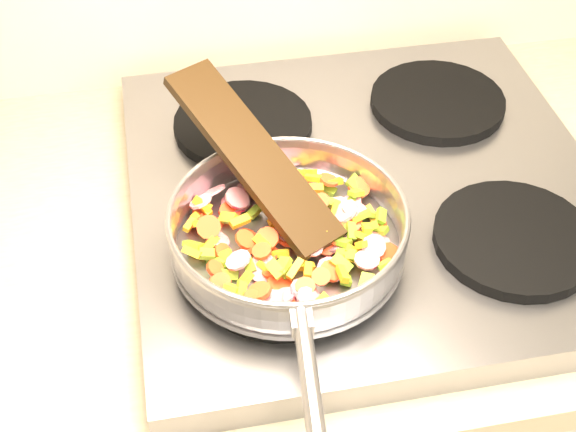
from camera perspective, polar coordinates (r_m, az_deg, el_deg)
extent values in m
cube|color=#939399|center=(1.05, 5.60, 1.63)|extent=(0.60, 0.60, 0.04)
cylinder|color=black|center=(0.90, -0.56, -4.01)|extent=(0.19, 0.19, 0.02)
cylinder|color=black|center=(0.98, 15.79, -1.56)|extent=(0.19, 0.19, 0.02)
cylinder|color=black|center=(1.11, -3.22, 6.54)|extent=(0.19, 0.19, 0.02)
cylinder|color=black|center=(1.17, 10.58, 8.01)|extent=(0.19, 0.19, 0.02)
cylinder|color=#9E9EA5|center=(0.92, 0.00, -2.15)|extent=(0.27, 0.27, 0.01)
torus|color=#9E9EA5|center=(0.90, 0.00, -0.89)|extent=(0.31, 0.31, 0.05)
torus|color=#9E9EA5|center=(0.88, 0.00, 0.19)|extent=(0.27, 0.27, 0.01)
cylinder|color=#9E9EA5|center=(0.74, 1.67, -12.49)|extent=(0.04, 0.19, 0.02)
cube|color=#9E9EA5|center=(0.79, 0.96, -7.48)|extent=(0.02, 0.03, 0.02)
cube|color=#7AA323|center=(0.87, -0.11, -3.91)|extent=(0.02, 0.02, 0.01)
cube|color=#7AA323|center=(0.84, -3.94, -5.15)|extent=(0.02, 0.02, 0.01)
cube|color=#7AA323|center=(0.86, -0.89, -3.78)|extent=(0.02, 0.02, 0.02)
cube|color=gold|center=(0.99, 0.62, 3.09)|extent=(0.02, 0.02, 0.02)
cube|color=#7AA323|center=(0.90, -6.76, -2.04)|extent=(0.03, 0.02, 0.02)
cube|color=#7AA323|center=(0.95, 3.53, 0.78)|extent=(0.03, 0.02, 0.01)
cube|color=gold|center=(0.86, -1.67, -5.49)|extent=(0.01, 0.03, 0.02)
cube|color=gold|center=(0.92, -5.93, -0.47)|extent=(0.03, 0.02, 0.01)
cylinder|color=#BD1235|center=(0.94, -6.25, 1.02)|extent=(0.03, 0.03, 0.02)
cylinder|color=#BD1235|center=(0.96, -5.43, 1.71)|extent=(0.05, 0.04, 0.02)
cylinder|color=#FE461F|center=(0.84, -2.03, -5.36)|extent=(0.03, 0.03, 0.02)
cylinder|color=#FE461F|center=(0.91, -5.67, -0.78)|extent=(0.04, 0.03, 0.03)
cylinder|color=#BD1235|center=(0.83, 1.42, -5.89)|extent=(0.03, 0.03, 0.02)
cylinder|color=#FE461F|center=(0.83, -2.50, -5.94)|extent=(0.03, 0.03, 0.02)
cube|color=#7AA323|center=(0.91, 5.85, -0.73)|extent=(0.02, 0.01, 0.02)
cylinder|color=#FE461F|center=(0.94, 0.73, 0.40)|extent=(0.04, 0.04, 0.02)
cube|color=#7AA323|center=(0.92, 6.42, -1.04)|extent=(0.03, 0.02, 0.02)
cylinder|color=#BD1235|center=(0.84, -0.96, -5.95)|extent=(0.03, 0.03, 0.01)
cylinder|color=#FE461F|center=(0.90, 3.34, -1.64)|extent=(0.03, 0.03, 0.02)
cube|color=gold|center=(0.86, 0.49, -3.77)|extent=(0.02, 0.02, 0.02)
cube|color=gold|center=(0.92, -7.03, -0.62)|extent=(0.02, 0.02, 0.01)
cube|color=#7AA323|center=(0.92, 6.64, 0.01)|extent=(0.02, 0.02, 0.01)
cylinder|color=#FE461F|center=(0.95, 0.30, 1.74)|extent=(0.02, 0.03, 0.03)
cylinder|color=#FE461F|center=(0.94, -5.37, -0.43)|extent=(0.03, 0.03, 0.02)
cube|color=#7AA323|center=(0.93, -4.30, -0.14)|extent=(0.02, 0.02, 0.02)
cylinder|color=#FE461F|center=(0.90, -1.25, -2.78)|extent=(0.02, 0.02, 0.02)
cylinder|color=#FE461F|center=(0.90, -3.02, -2.49)|extent=(0.03, 0.03, 0.03)
cube|color=#7AA323|center=(0.91, 1.53, -0.89)|extent=(0.02, 0.02, 0.01)
cylinder|color=#FE461F|center=(0.90, 2.81, -2.05)|extent=(0.04, 0.03, 0.02)
cylinder|color=#FE461F|center=(0.92, 4.58, -0.47)|extent=(0.03, 0.03, 0.02)
cube|color=gold|center=(0.96, 1.85, 2.00)|extent=(0.02, 0.01, 0.01)
cylinder|color=#FE461F|center=(0.91, 3.93, -1.43)|extent=(0.03, 0.02, 0.02)
cube|color=gold|center=(0.89, 5.50, -1.95)|extent=(0.03, 0.02, 0.02)
cube|color=#7AA323|center=(0.96, 1.75, 1.58)|extent=(0.02, 0.02, 0.02)
cylinder|color=#BD1235|center=(0.93, 4.03, 0.29)|extent=(0.04, 0.05, 0.03)
cylinder|color=#FE461F|center=(0.92, 0.13, -1.79)|extent=(0.04, 0.03, 0.02)
cube|color=gold|center=(0.97, 3.28, 2.44)|extent=(0.02, 0.02, 0.01)
cylinder|color=#BD1235|center=(0.95, 4.54, 0.98)|extent=(0.03, 0.03, 0.01)
cube|color=#7AA323|center=(0.95, 5.59, 0.15)|extent=(0.03, 0.02, 0.01)
cylinder|color=#FE461F|center=(0.91, 0.09, -1.62)|extent=(0.03, 0.03, 0.01)
cylinder|color=#FE461F|center=(0.87, -0.85, -4.90)|extent=(0.03, 0.03, 0.02)
cube|color=gold|center=(0.85, 0.91, -5.90)|extent=(0.02, 0.03, 0.01)
cube|color=gold|center=(0.96, -0.21, 1.38)|extent=(0.02, 0.02, 0.02)
cylinder|color=#FE461F|center=(0.87, 3.17, -3.92)|extent=(0.04, 0.04, 0.01)
cylinder|color=#BD1235|center=(0.85, -0.41, -5.69)|extent=(0.04, 0.03, 0.02)
cube|color=gold|center=(0.91, 4.69, -1.41)|extent=(0.03, 0.02, 0.01)
cube|color=gold|center=(0.96, 4.01, 0.81)|extent=(0.02, 0.02, 0.01)
cube|color=#7AA323|center=(0.85, -3.02, -4.48)|extent=(0.02, 0.02, 0.02)
cylinder|color=#FE461F|center=(0.96, 5.07, 2.04)|extent=(0.03, 0.03, 0.02)
cube|color=gold|center=(0.94, -6.04, 0.62)|extent=(0.02, 0.03, 0.01)
cube|color=gold|center=(0.84, -3.35, -5.36)|extent=(0.02, 0.02, 0.01)
cylinder|color=#FE461F|center=(0.87, -5.21, -3.74)|extent=(0.03, 0.03, 0.02)
cylinder|color=#BD1235|center=(0.88, 3.18, -3.78)|extent=(0.05, 0.05, 0.01)
cube|color=gold|center=(0.89, -6.86, -2.56)|extent=(0.02, 0.02, 0.01)
cylinder|color=#FE461F|center=(0.95, -0.02, 0.65)|extent=(0.03, 0.03, 0.02)
cylinder|color=#BD1235|center=(0.94, -0.88, 0.89)|extent=(0.04, 0.04, 0.01)
cylinder|color=#FE461F|center=(0.84, -0.28, -6.31)|extent=(0.03, 0.03, 0.01)
cube|color=#7AA323|center=(0.90, 3.87, -1.85)|extent=(0.02, 0.02, 0.01)
cylinder|color=#FE461F|center=(0.93, -0.80, -0.09)|extent=(0.03, 0.03, 0.02)
cube|color=gold|center=(0.90, 2.83, -0.88)|extent=(0.02, 0.03, 0.01)
cylinder|color=#FE461F|center=(0.95, -4.17, 0.28)|extent=(0.03, 0.03, 0.02)
cylinder|color=#BD1235|center=(0.96, 1.65, 0.70)|extent=(0.03, 0.03, 0.01)
cube|color=#7AA323|center=(0.91, 2.34, -0.37)|extent=(0.02, 0.03, 0.01)
cylinder|color=#FE461F|center=(0.93, -6.50, -0.55)|extent=(0.03, 0.02, 0.03)
cylinder|color=#BD1235|center=(0.96, -3.76, 0.93)|extent=(0.04, 0.04, 0.01)
cylinder|color=#BD1235|center=(0.88, 1.75, -2.19)|extent=(0.04, 0.03, 0.01)
cube|color=#7AA323|center=(0.90, -5.32, -3.16)|extent=(0.02, 0.03, 0.01)
cylinder|color=#FE461F|center=(0.94, 0.28, 0.58)|extent=(0.03, 0.03, 0.01)
cube|color=#7AA323|center=(0.93, 0.40, -0.01)|extent=(0.02, 0.02, 0.02)
cylinder|color=#FE461F|center=(0.85, -3.48, -6.54)|extent=(0.03, 0.03, 0.02)
cube|color=#7AA323|center=(0.92, 5.24, 0.01)|extent=(0.02, 0.01, 0.02)
cube|color=#7AA323|center=(0.89, -4.59, -3.18)|extent=(0.02, 0.02, 0.01)
cylinder|color=#FE461F|center=(0.93, -6.63, -0.34)|extent=(0.03, 0.03, 0.02)
cube|color=#7AA323|center=(0.88, -4.27, -4.17)|extent=(0.02, 0.02, 0.01)
cube|color=gold|center=(0.86, 3.91, -4.12)|extent=(0.01, 0.03, 0.01)
cylinder|color=#BD1235|center=(0.94, 0.25, 0.79)|extent=(0.04, 0.04, 0.02)
cube|color=#7AA323|center=(0.86, 4.34, -6.08)|extent=(0.02, 0.02, 0.01)
cube|color=#7AA323|center=(0.87, 4.12, -4.55)|extent=(0.02, 0.02, 0.01)
cylinder|color=#BD1235|center=(0.84, 0.45, -6.11)|extent=(0.03, 0.04, 0.03)
cylinder|color=#BD1235|center=(0.95, 3.47, 0.46)|extent=(0.04, 0.04, 0.02)
cylinder|color=#FE461F|center=(0.86, -4.90, -4.85)|extent=(0.03, 0.03, 0.01)
cube|color=gold|center=(0.86, 1.42, -3.87)|extent=(0.01, 0.02, 0.01)
cube|color=#7AA323|center=(0.98, 2.83, 1.94)|extent=(0.02, 0.02, 0.01)
cube|color=#7AA323|center=(0.96, 4.69, 2.39)|extent=(0.02, 0.02, 0.01)
cylinder|color=#BD1235|center=(0.98, -2.74, 2.33)|extent=(0.05, 0.04, 0.02)
cylinder|color=#BD1235|center=(0.92, 0.27, -1.31)|extent=(0.05, 0.05, 0.01)
cube|color=#7AA323|center=(0.86, 5.62, -4.62)|extent=(0.02, 0.02, 0.01)
cube|color=#7AA323|center=(0.91, 3.93, -0.98)|extent=(0.03, 0.02, 0.02)
cube|color=#7AA323|center=(0.91, 0.65, -0.98)|extent=(0.02, 0.02, 0.01)
cube|color=gold|center=(0.93, -0.71, -0.22)|extent=(0.03, 0.02, 0.02)
cube|color=#7AA323|center=(0.88, -2.77, -3.50)|extent=(0.02, 0.02, 0.02)
cube|color=gold|center=(0.90, 6.96, -3.20)|extent=(0.03, 0.02, 0.01)
cube|color=gold|center=(0.89, 3.47, -3.59)|extent=(0.03, 0.02, 0.01)
cylinder|color=#FE461F|center=(0.90, -3.05, -1.66)|extent=(0.03, 0.03, 0.02)
cylinder|color=#BD1235|center=(0.91, 3.44, -1.84)|extent=(0.05, 0.05, 0.02)
cylinder|color=#FE461F|center=(0.86, -0.25, -5.21)|extent=(0.04, 0.04, 0.01)
cube|color=gold|center=(0.83, 2.27, -6.19)|extent=(0.03, 0.02, 0.02)
cube|color=#7AA323|center=(0.95, -2.42, 0.29)|extent=(0.02, 0.02, 0.01)
cylinder|color=#FE461F|center=(0.90, -1.50, -1.60)|extent=(0.04, 0.03, 0.02)
cylinder|color=#FE461F|center=(0.87, -1.21, -3.90)|extent=(0.02, 0.03, 0.01)
cylinder|color=#BD1235|center=(0.87, -1.79, -3.73)|extent=(0.05, 0.04, 0.03)
cylinder|color=#BD1235|center=(0.93, 4.76, 0.46)|extent=(0.04, 0.04, 0.01)
cube|color=#7AA323|center=(0.89, -4.43, -3.10)|extent=(0.02, 0.02, 0.02)
cube|color=gold|center=(0.93, -6.12, 0.87)|extent=(0.02, 0.02, 0.02)
cube|color=#7AA323|center=(0.99, -0.69, 2.99)|extent=(0.01, 0.02, 0.02)
cube|color=#7AA323|center=(0.95, -0.30, 1.86)|extent=(0.02, 0.02, 0.02)
cylinder|color=#FE461F|center=(0.94, 1.74, 0.63)|extent=(0.02, 0.02, 0.02)
cube|color=gold|center=(0.90, -0.52, -2.68)|extent=(0.02, 0.01, 0.01)
cube|color=#7AA323|center=(0.88, 6.88, -3.44)|extent=(0.02, 0.02, 0.02)
cylinder|color=#BD1235|center=(0.87, -3.57, -3.15)|extent=(0.03, 0.04, 0.02)
cylinder|color=#BD1235|center=(0.99, 1.65, 2.56)|extent=(0.03, 0.03, 0.02)
cylinder|color=#FE461F|center=(0.85, -4.76, -4.71)|extent=(0.03, 0.03, 0.02)
cylinder|color=#BD1235|center=(0.96, 0.66, 1.68)|extent=(0.04, 0.04, 0.02)
cube|color=#7AA323|center=(0.95, 4.85, 1.62)|extent=(0.02, 0.02, 0.01)
cylinder|color=#FE461F|center=(0.85, 1.23, -5.05)|extent=(0.03, 0.03, 0.01)
cube|color=#7AA323|center=(0.88, 2.73, -3.95)|extent=(0.02, 0.02, 0.01)
cube|color=gold|center=(0.88, 1.19, -3.60)|extent=(0.02, 0.01, 0.01)
cube|color=#7AA323|center=(0.88, 3.81, -3.44)|extent=(0.03, 0.03, 0.02)
cube|color=#7AA323|center=(0.90, 4.53, -1.08)|extent=(0.01, 0.02, 0.01)
cube|color=gold|center=(0.89, -1.90, -1.91)|extent=(0.02, 0.03, 0.02)
cube|color=gold|center=(0.97, 1.78, 2.71)|extent=(0.02, 0.02, 0.01)
cylinder|color=#FE461F|center=(0.93, 6.39, -0.81)|extent=(0.03, 0.03, 0.01)
cylinder|color=#BD1235|center=(0.94, -3.63, 1.28)|extent=(0.04, 0.03, 0.02)
cube|color=gold|center=(0.90, -5.57, -1.98)|extent=(0.02, 0.03, 0.01)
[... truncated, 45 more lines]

